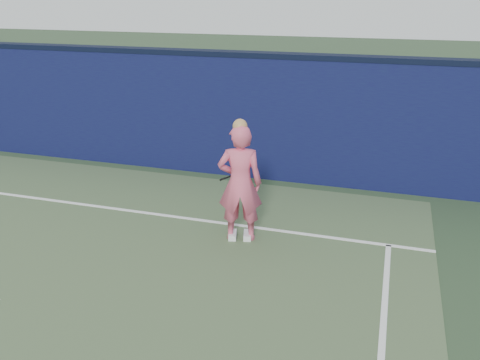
% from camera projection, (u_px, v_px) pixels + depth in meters
% --- Properties ---
extents(backstop_wall, '(24.00, 0.40, 2.50)m').
position_uv_depth(backstop_wall, '(170.00, 112.00, 11.06)').
color(backstop_wall, '#0D0E3C').
rests_on(backstop_wall, ground).
extents(wall_cap, '(24.00, 0.42, 0.10)m').
position_uv_depth(wall_cap, '(167.00, 51.00, 10.60)').
color(wall_cap, black).
rests_on(wall_cap, backstop_wall).
extents(player, '(0.78, 0.61, 1.97)m').
position_uv_depth(player, '(240.00, 183.00, 7.87)').
color(player, '#E25876').
rests_on(player, ground).
extents(racket, '(0.44, 0.31, 0.27)m').
position_uv_depth(racket, '(240.00, 173.00, 8.32)').
color(racket, black).
rests_on(racket, ground).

